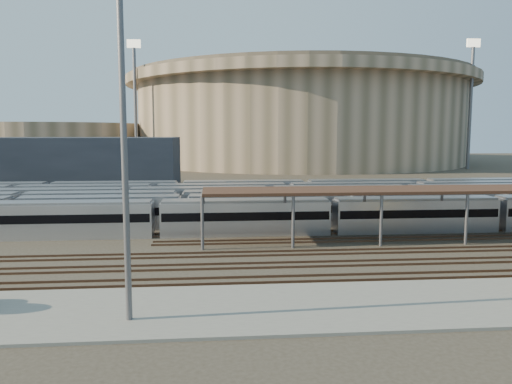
{
  "coord_description": "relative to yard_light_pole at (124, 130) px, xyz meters",
  "views": [
    {
      "loc": [
        -6.97,
        -44.79,
        10.93
      ],
      "look_at": [
        -2.03,
        12.0,
        4.13
      ],
      "focal_mm": 35.0,
      "sensor_mm": 36.0,
      "label": 1
    }
  ],
  "objects": [
    {
      "name": "floodlight_0",
      "position": [
        -18.13,
        126.52,
        9.57
      ],
      "size": [
        4.0,
        1.0,
        38.4
      ],
      "color": "#5C5C61",
      "rests_on": "ground"
    },
    {
      "name": "floodlight_3",
      "position": [
        1.87,
        176.52,
        9.57
      ],
      "size": [
        4.0,
        1.0,
        38.4
      ],
      "color": "#5C5C61",
      "rests_on": "ground"
    },
    {
      "name": "floodlight_2",
      "position": [
        81.87,
        116.52,
        9.57
      ],
      "size": [
        4.0,
        1.0,
        38.4
      ],
      "color": "#5C5C61",
      "rests_on": "ground"
    },
    {
      "name": "inspection_shed",
      "position": [
        33.87,
        20.52,
        -6.09
      ],
      "size": [
        60.3,
        6.0,
        5.3
      ],
      "color": "#5C5C61",
      "rests_on": "ground"
    },
    {
      "name": "ground",
      "position": [
        11.87,
        16.52,
        -11.08
      ],
      "size": [
        420.0,
        420.0,
        0.0
      ],
      "primitive_type": "plane",
      "color": "#383026",
      "rests_on": "ground"
    },
    {
      "name": "apron",
      "position": [
        6.87,
        1.52,
        -10.98
      ],
      "size": [
        50.0,
        9.0,
        0.2
      ],
      "primitive_type": "cube",
      "color": "gray",
      "rests_on": "ground"
    },
    {
      "name": "stadium",
      "position": [
        36.87,
        156.52,
        5.39
      ],
      "size": [
        124.0,
        124.0,
        32.5
      ],
      "color": "tan",
      "rests_on": "ground"
    },
    {
      "name": "empty_tracks",
      "position": [
        11.87,
        11.52,
        -10.99
      ],
      "size": [
        170.0,
        9.62,
        0.18
      ],
      "color": "#4C3323",
      "rests_on": "ground"
    },
    {
      "name": "yard_light_pole",
      "position": [
        0.0,
        0.0,
        0.0
      ],
      "size": [
        0.8,
        0.36,
        21.59
      ],
      "color": "#5C5C61",
      "rests_on": "apron"
    },
    {
      "name": "service_building",
      "position": [
        -23.13,
        71.52,
        -6.08
      ],
      "size": [
        42.0,
        20.0,
        10.0
      ],
      "primitive_type": "cube",
      "color": "#1E232D",
      "rests_on": "ground"
    },
    {
      "name": "secondary_arena",
      "position": [
        -48.13,
        146.52,
        -4.08
      ],
      "size": [
        56.0,
        56.0,
        14.0
      ],
      "primitive_type": "cylinder",
      "color": "tan",
      "rests_on": "ground"
    },
    {
      "name": "subway_trains",
      "position": [
        17.44,
        35.02,
        -9.28
      ],
      "size": [
        119.92,
        23.9,
        3.6
      ],
      "color": "silver",
      "rests_on": "ground"
    }
  ]
}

